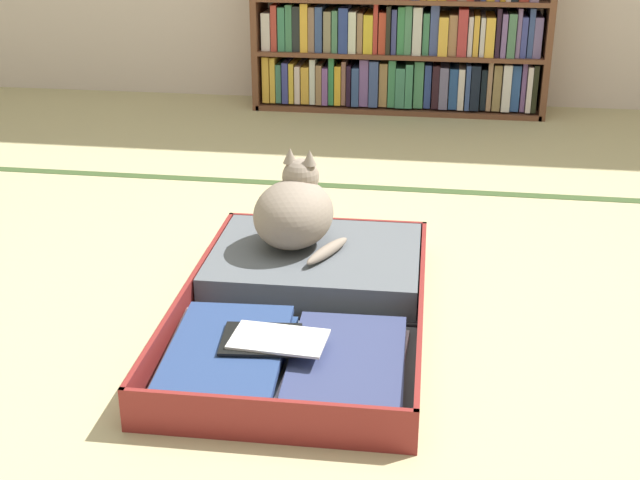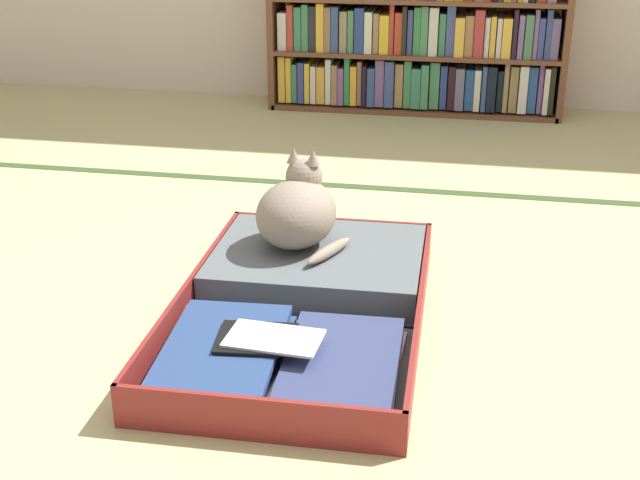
# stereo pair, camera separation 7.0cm
# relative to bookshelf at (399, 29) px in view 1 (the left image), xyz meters

# --- Properties ---
(ground_plane) EXTENTS (10.00, 10.00, 0.00)m
(ground_plane) POSITION_rel_bookshelf_xyz_m (-0.03, -2.24, -0.39)
(ground_plane) COLOR tan
(tatami_border) EXTENTS (4.80, 0.05, 0.00)m
(tatami_border) POSITION_rel_bookshelf_xyz_m (-0.03, -1.18, -0.39)
(tatami_border) COLOR #374E27
(tatami_border) RESTS_ON ground_plane
(bookshelf) EXTENTS (1.39, 0.28, 0.80)m
(bookshelf) POSITION_rel_bookshelf_xyz_m (0.00, 0.00, 0.00)
(bookshelf) COLOR brown
(bookshelf) RESTS_ON ground_plane
(open_suitcase) EXTENTS (0.62, 1.00, 0.10)m
(open_suitcase) POSITION_rel_bookshelf_xyz_m (-0.09, -2.18, -0.35)
(open_suitcase) COLOR maroon
(open_suitcase) RESTS_ON ground_plane
(black_cat) EXTENTS (0.29, 0.31, 0.26)m
(black_cat) POSITION_rel_bookshelf_xyz_m (-0.15, -1.96, -0.19)
(black_cat) COLOR gray
(black_cat) RESTS_ON open_suitcase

